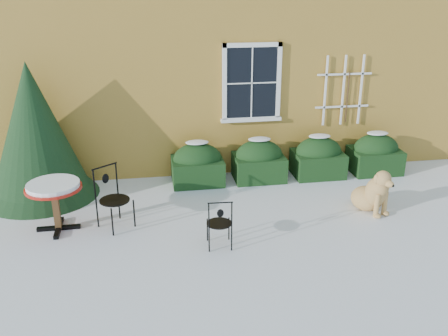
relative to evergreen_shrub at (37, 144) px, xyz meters
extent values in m
plane|color=white|center=(3.37, -2.41, -1.05)|extent=(80.00, 80.00, 0.00)
cube|color=gold|center=(3.37, 4.59, 1.95)|extent=(12.00, 8.00, 6.00)
cube|color=black|center=(4.27, 0.55, 0.92)|extent=(1.05, 0.03, 1.45)
cube|color=white|center=(4.27, 0.54, 1.69)|extent=(1.23, 0.06, 0.09)
cube|color=white|center=(4.27, 0.54, 0.15)|extent=(1.23, 0.06, 0.09)
cube|color=white|center=(3.70, 0.54, 0.92)|extent=(0.09, 0.06, 1.63)
cube|color=white|center=(4.84, 0.54, 0.92)|extent=(0.09, 0.06, 1.63)
cube|color=white|center=(4.27, 0.53, 0.92)|extent=(0.02, 0.02, 1.45)
cube|color=white|center=(4.27, 0.53, 0.92)|extent=(1.05, 0.02, 0.02)
cube|color=white|center=(4.27, 0.54, 0.15)|extent=(1.29, 0.14, 0.07)
cube|color=white|center=(5.87, 0.53, 0.70)|extent=(0.04, 0.03, 1.50)
cube|color=white|center=(6.27, 0.53, 0.70)|extent=(0.04, 0.03, 1.50)
cube|color=white|center=(6.67, 0.53, 0.70)|extent=(0.04, 0.03, 1.50)
cube|color=white|center=(6.27, 0.53, 0.35)|extent=(1.20, 0.03, 0.04)
cube|color=white|center=(6.27, 0.53, 1.05)|extent=(1.20, 0.03, 0.04)
cylinder|color=#472D19|center=(6.37, 0.51, 0.55)|extent=(0.02, 0.02, 1.10)
cube|color=black|center=(3.07, 0.14, -0.79)|extent=(1.05, 0.80, 0.52)
ellipsoid|color=black|center=(3.07, 0.14, -0.53)|extent=(1.00, 0.72, 0.67)
ellipsoid|color=white|center=(3.07, 0.14, -0.17)|extent=(0.47, 0.32, 0.06)
cube|color=black|center=(4.37, 0.14, -0.79)|extent=(1.05, 0.80, 0.52)
ellipsoid|color=black|center=(4.37, 0.14, -0.53)|extent=(1.00, 0.72, 0.67)
ellipsoid|color=white|center=(4.37, 0.14, -0.17)|extent=(0.47, 0.32, 0.06)
cube|color=black|center=(5.67, 0.14, -0.79)|extent=(1.05, 0.80, 0.52)
ellipsoid|color=black|center=(5.67, 0.14, -0.53)|extent=(1.00, 0.72, 0.67)
ellipsoid|color=white|center=(5.67, 0.14, -0.17)|extent=(0.47, 0.32, 0.06)
cube|color=black|center=(6.97, 0.14, -0.79)|extent=(1.05, 0.80, 0.52)
ellipsoid|color=black|center=(6.97, 0.14, -0.53)|extent=(1.00, 0.72, 0.67)
ellipsoid|color=white|center=(6.97, 0.14, -0.17)|extent=(0.47, 0.32, 0.06)
cone|color=black|center=(0.00, 0.00, -0.43)|extent=(2.16, 2.16, 1.25)
cone|color=black|center=(0.00, 0.00, 0.26)|extent=(1.94, 1.94, 2.62)
cube|color=black|center=(0.50, -1.53, -1.02)|extent=(0.72, 0.08, 0.06)
cube|color=black|center=(0.50, -1.53, -1.02)|extent=(0.08, 0.72, 0.06)
cube|color=brown|center=(0.50, -1.53, -0.67)|extent=(0.10, 0.10, 0.77)
cylinder|color=#AA180E|center=(0.50, -1.53, -0.28)|extent=(0.93, 0.93, 0.04)
cylinder|color=white|center=(0.50, -1.53, -0.23)|extent=(0.86, 0.86, 0.07)
cylinder|color=black|center=(3.30, -2.33, -0.86)|extent=(0.02, 0.02, 0.40)
cylinder|color=black|center=(2.95, -2.31, -0.86)|extent=(0.02, 0.02, 0.40)
cylinder|color=black|center=(3.28, -2.68, -0.86)|extent=(0.02, 0.02, 0.40)
cylinder|color=black|center=(2.93, -2.66, -0.86)|extent=(0.02, 0.02, 0.40)
cylinder|color=black|center=(3.12, -2.50, -0.66)|extent=(0.41, 0.41, 0.02)
cylinder|color=black|center=(3.28, -2.68, -0.44)|extent=(0.02, 0.02, 0.44)
cylinder|color=black|center=(2.93, -2.66, -0.44)|extent=(0.02, 0.02, 0.44)
cylinder|color=black|center=(3.11, -2.67, -0.22)|extent=(0.39, 0.04, 0.02)
ellipsoid|color=black|center=(3.11, -2.67, -0.39)|extent=(0.11, 0.03, 0.14)
cylinder|color=black|center=(1.43, -1.89, -0.80)|extent=(0.03, 0.03, 0.50)
cylinder|color=black|center=(1.78, -1.62, -0.80)|extent=(0.03, 0.03, 0.50)
cylinder|color=black|center=(1.16, -1.53, -0.80)|extent=(0.03, 0.03, 0.50)
cylinder|color=black|center=(1.52, -1.27, -0.80)|extent=(0.03, 0.03, 0.50)
cylinder|color=black|center=(1.47, -1.58, -0.55)|extent=(0.51, 0.51, 0.02)
cylinder|color=black|center=(1.16, -1.53, -0.28)|extent=(0.03, 0.03, 0.56)
cylinder|color=black|center=(1.52, -1.27, -0.28)|extent=(0.03, 0.03, 0.56)
cylinder|color=black|center=(1.34, -1.40, 0.00)|extent=(0.41, 0.31, 0.03)
ellipsoid|color=black|center=(1.34, -1.40, -0.22)|extent=(0.13, 0.11, 0.17)
ellipsoid|color=tan|center=(6.01, -1.59, -0.85)|extent=(0.73, 0.76, 0.45)
ellipsoid|color=tan|center=(6.09, -1.78, -0.65)|extent=(0.53, 0.50, 0.56)
sphere|color=tan|center=(6.11, -1.84, -0.53)|extent=(0.34, 0.34, 0.34)
cylinder|color=tan|center=(6.04, -1.95, -0.83)|extent=(0.09, 0.09, 0.44)
cylinder|color=tan|center=(6.23, -1.88, -0.83)|extent=(0.09, 0.09, 0.44)
ellipsoid|color=tan|center=(6.06, -2.00, -1.01)|extent=(0.12, 0.16, 0.07)
ellipsoid|color=tan|center=(6.25, -1.92, -1.01)|extent=(0.12, 0.16, 0.07)
cylinder|color=tan|center=(6.11, -1.85, -0.47)|extent=(0.28, 0.31, 0.24)
sphere|color=tan|center=(6.13, -1.89, -0.35)|extent=(0.29, 0.29, 0.29)
ellipsoid|color=tan|center=(6.18, -2.02, -0.39)|extent=(0.21, 0.26, 0.13)
sphere|color=black|center=(6.21, -2.11, -0.39)|extent=(0.05, 0.05, 0.05)
ellipsoid|color=tan|center=(6.00, -1.90, -0.35)|extent=(0.10, 0.12, 0.18)
ellipsoid|color=tan|center=(6.23, -1.81, -0.35)|extent=(0.10, 0.12, 0.18)
cylinder|color=tan|center=(6.11, -1.32, -0.99)|extent=(0.32, 0.29, 0.08)
camera|label=1|loc=(2.05, -9.43, 3.00)|focal=40.00mm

